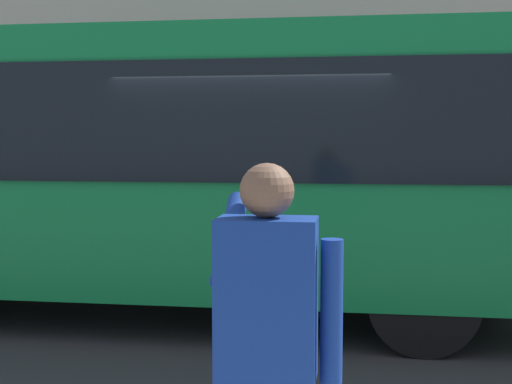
# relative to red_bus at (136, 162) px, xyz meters

# --- Properties ---
(ground_plane) EXTENTS (60.00, 60.00, 0.00)m
(ground_plane) POSITION_rel_red_bus_xyz_m (-1.45, 0.17, -1.68)
(ground_plane) COLOR #2B2B2D
(red_bus) EXTENTS (9.05, 2.54, 3.08)m
(red_bus) POSITION_rel_red_bus_xyz_m (0.00, 0.00, 0.00)
(red_bus) COLOR #0F7238
(red_bus) RESTS_ON ground_plane
(pedestrian_photographer) EXTENTS (0.53, 0.52, 1.70)m
(pedestrian_photographer) POSITION_rel_red_bus_xyz_m (-2.06, 4.59, -0.54)
(pedestrian_photographer) COLOR #4C4238
(pedestrian_photographer) RESTS_ON sidewalk_curb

